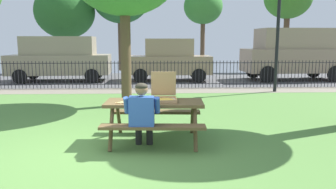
# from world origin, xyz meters

# --- Properties ---
(ground) EXTENTS (28.00, 11.93, 0.02)m
(ground) POSITION_xyz_m (0.00, 1.97, -0.01)
(ground) COLOR #54823C
(cobblestone_walkway) EXTENTS (28.00, 1.40, 0.01)m
(cobblestone_walkway) POSITION_xyz_m (0.00, 7.23, -0.00)
(cobblestone_walkway) COLOR gray
(street_asphalt) EXTENTS (28.00, 6.21, 0.01)m
(street_asphalt) POSITION_xyz_m (0.00, 11.03, -0.01)
(street_asphalt) COLOR #515154
(picnic_table_foreground) EXTENTS (1.87, 1.57, 0.79)m
(picnic_table_foreground) POSITION_xyz_m (1.16, 0.81, 0.60)
(picnic_table_foreground) COLOR brown
(picnic_table_foreground) RESTS_ON ground
(pizza_box_open) EXTENTS (0.48, 0.54, 0.53)m
(pizza_box_open) POSITION_xyz_m (1.34, 0.91, 0.87)
(pizza_box_open) COLOR tan
(pizza_box_open) RESTS_ON picnic_table_foreground
(pizza_slice_on_table) EXTENTS (0.20, 0.20, 0.02)m
(pizza_slice_on_table) POSITION_xyz_m (0.57, 0.67, 0.78)
(pizza_slice_on_table) COLOR #F1DE76
(pizza_slice_on_table) RESTS_ON picnic_table_foreground
(adult_at_table) EXTENTS (0.62, 0.61, 1.19)m
(adult_at_table) POSITION_xyz_m (0.96, 0.32, 0.66)
(adult_at_table) COLOR black
(adult_at_table) RESTS_ON ground
(iron_fence_streetside) EXTENTS (22.35, 0.03, 1.10)m
(iron_fence_streetside) POSITION_xyz_m (-0.00, 7.93, 0.56)
(iron_fence_streetside) COLOR black
(iron_fence_streetside) RESTS_ON ground
(lamp_post_walkway) EXTENTS (0.28, 0.28, 3.86)m
(lamp_post_walkway) POSITION_xyz_m (5.66, 6.79, 2.37)
(lamp_post_walkway) COLOR black
(lamp_post_walkway) RESTS_ON ground
(parked_car_center) EXTENTS (4.68, 2.12, 2.08)m
(parked_car_center) POSITION_xyz_m (-3.25, 10.43, 1.10)
(parked_car_center) COLOR gray
(parked_car_center) RESTS_ON ground
(parked_car_right) EXTENTS (3.95, 1.92, 1.98)m
(parked_car_right) POSITION_xyz_m (1.87, 10.43, 1.01)
(parked_car_right) COLOR #9E8562
(parked_car_right) RESTS_ON ground
(parked_car_far_right) EXTENTS (4.77, 2.21, 2.46)m
(parked_car_far_right) POSITION_xyz_m (7.84, 10.43, 1.31)
(parked_car_far_right) COLOR gray
(parked_car_far_right) RESTS_ON ground
(far_tree_midleft) EXTENTS (3.70, 3.70, 5.35)m
(far_tree_midleft) POSITION_xyz_m (-4.42, 16.09, 3.66)
(far_tree_midleft) COLOR brown
(far_tree_midleft) RESTS_ON ground
(far_tree_midright) EXTENTS (2.45, 2.45, 5.14)m
(far_tree_midright) POSITION_xyz_m (4.25, 16.09, 3.99)
(far_tree_midright) COLOR brown
(far_tree_midright) RESTS_ON ground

